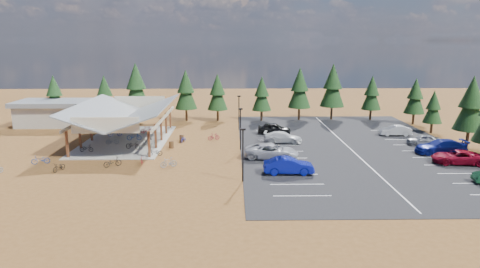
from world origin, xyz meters
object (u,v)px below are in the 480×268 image
bike_14 (183,139)px  car_4 (274,129)px  bike_13 (169,162)px  bike_7 (147,130)px  lamp_post_0 (243,151)px  bike_3 (126,127)px  car_6 (458,157)px  bike_11 (142,161)px  bike_10 (41,160)px  car_7 (441,147)px  bike_16 (155,152)px  lamp_post_1 (240,126)px  car_3 (283,137)px  bike_1 (112,140)px  lamp_post_2 (239,110)px  car_8 (423,140)px  outbuilding (53,113)px  bike_12 (112,162)px  bike_4 (133,145)px  bike_pavilion (125,112)px  bike_8 (59,167)px  car_1 (289,166)px  bike_2 (115,133)px  trash_bin_1 (182,138)px  car_2 (272,151)px  trash_bin_0 (171,144)px  car_9 (395,130)px  bike_0 (86,148)px  bike_15 (214,137)px  bike_5 (149,141)px

bike_14 → car_4: size_ratio=0.32×
bike_13 → bike_7: bearing=173.5°
lamp_post_0 → bike_3: (-16.64, 23.42, -2.40)m
car_6 → bike_11: bearing=-81.5°
bike_10 → bike_11: bearing=66.1°
bike_13 → bike_14: 11.36m
car_7 → bike_16: bearing=-87.8°
lamp_post_1 → bike_16: bearing=-164.8°
bike_3 → car_3: (22.23, -7.88, 0.18)m
bike_13 → bike_1: bearing=-164.3°
lamp_post_2 → car_8: lamp_post_2 is taller
car_7 → bike_14: bearing=-100.2°
outbuilding → bike_12: size_ratio=5.74×
bike_3 → car_3: 23.59m
bike_4 → bike_pavilion: bearing=40.0°
bike_8 → car_1: (23.25, -1.33, 0.41)m
bike_2 → bike_10: size_ratio=1.02×
trash_bin_1 → bike_3: 11.22m
outbuilding → car_2: outbuilding is taller
bike_11 → car_1: car_1 is taller
bike_13 → trash_bin_0: bearing=161.1°
trash_bin_0 → bike_4: size_ratio=0.48×
outbuilding → car_2: 38.16m
car_1 → lamp_post_0: bearing=117.0°
car_4 → car_9: 16.86m
bike_0 → bike_10: (-3.34, -4.71, -0.05)m
bike_pavilion → bike_7: bearing=66.1°
car_3 → bike_15: bearing=89.2°
bike_0 → lamp_post_2: bearing=-49.0°
bike_15 → lamp_post_2: bearing=-50.2°
lamp_post_2 → bike_5: size_ratio=3.18×
car_1 → bike_14: bearing=41.7°
bike_3 → bike_7: bike_7 is taller
bike_10 → car_9: size_ratio=0.43×
bike_2 → car_7: car_7 is taller
bike_1 → bike_3: size_ratio=1.01×
outbuilding → bike_3: bearing=-20.3°
bike_14 → car_2: car_2 is taller
bike_0 → bike_16: bike_0 is taller
car_4 → car_6: car_4 is taller
bike_8 → car_8: size_ratio=0.44×
lamp_post_1 → car_9: lamp_post_1 is taller
lamp_post_1 → bike_1: lamp_post_1 is taller
bike_10 → bike_14: size_ratio=1.23×
trash_bin_1 → car_9: car_9 is taller
trash_bin_0 → car_2: bearing=-23.2°
car_1 → car_9: 24.38m
trash_bin_0 → bike_14: trash_bin_0 is taller
lamp_post_0 → outbuilding: bearing=136.0°
lamp_post_1 → car_4: (4.96, 8.77, -2.14)m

